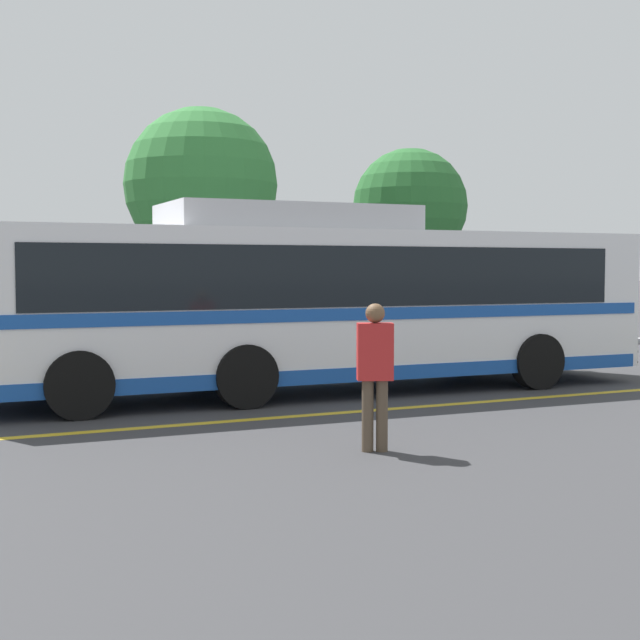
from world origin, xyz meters
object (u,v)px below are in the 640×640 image
object	(u,v)px
pedestrian_0	(375,367)
transit_bus	(319,300)
tree_1	(410,206)
tree_0	(201,185)

from	to	relation	value
pedestrian_0	transit_bus	bearing A→B (deg)	94.57
tree_1	pedestrian_0	bearing A→B (deg)	-122.10
transit_bus	tree_1	bearing A→B (deg)	142.90
pedestrian_0	tree_0	distance (m)	15.02
transit_bus	pedestrian_0	bearing A→B (deg)	-16.23
transit_bus	tree_0	xyz separation A→B (m)	(0.87, 9.53, 2.82)
transit_bus	tree_1	xyz separation A→B (m)	(7.36, 9.29, 2.42)
pedestrian_0	tree_1	distance (m)	17.02
transit_bus	tree_0	distance (m)	9.98
tree_0	transit_bus	bearing A→B (deg)	-95.21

